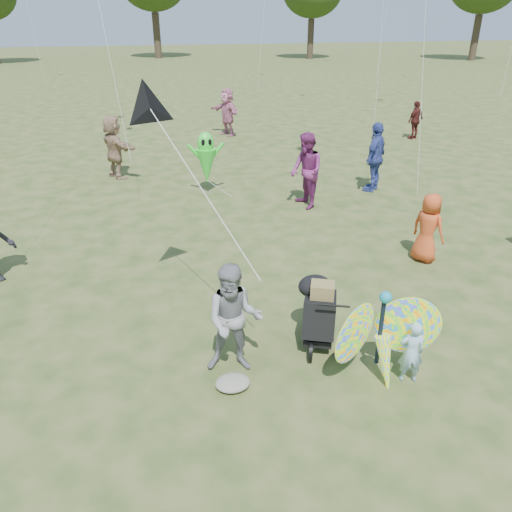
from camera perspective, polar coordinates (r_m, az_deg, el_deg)
The scene contains 14 objects.
ground at distance 7.36m, azimuth 4.46°, elevation -12.61°, with size 160.00×160.00×0.00m, color #51592B.
child_girl at distance 7.16m, azimuth 17.32°, elevation -10.45°, with size 0.34×0.23×0.94m, color #96BAD4.
adult_man at distance 6.86m, azimuth -2.53°, elevation -7.29°, with size 0.80×0.62×1.64m, color gray.
grey_bag at distance 6.98m, azimuth -2.67°, elevation -14.28°, with size 0.48×0.39×0.15m, color gray.
crowd_a at distance 10.57m, azimuth 19.07°, elevation 3.05°, with size 0.70×0.45×1.42m, color #C84920.
crowd_c at distance 14.54m, azimuth 13.49°, elevation 10.93°, with size 1.13×0.47×1.93m, color #33428D.
crowd_d at distance 15.96m, azimuth -15.87°, elevation 11.88°, with size 1.74×0.55×1.88m, color tan.
crowd_e at distance 12.92m, azimuth 5.77°, elevation 9.64°, with size 0.94×0.73×1.92m, color #7B2967.
crowd_h at distance 21.50m, azimuth 17.76°, elevation 14.57°, with size 0.86×0.36×1.47m, color #4A1A18.
crowd_j at distance 21.19m, azimuth -3.32°, elevation 16.10°, with size 1.73×0.55×1.87m, color #C36F90.
jogging_stroller at distance 7.55m, azimuth 7.18°, elevation -5.96°, with size 0.76×1.14×1.09m.
butterfly_kite at distance 6.93m, azimuth 14.29°, elevation -9.31°, with size 1.74×0.75×1.59m.
delta_kite_rig at distance 7.66m, azimuth -11.97°, elevation 16.08°, with size 1.65×2.16×2.44m.
alien_kite at distance 13.90m, azimuth -5.70°, elevation 10.86°, with size 1.12×0.69×1.74m.
Camera 1 is at (-1.93, -5.42, 4.59)m, focal length 35.00 mm.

